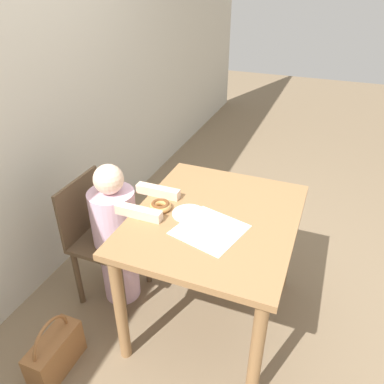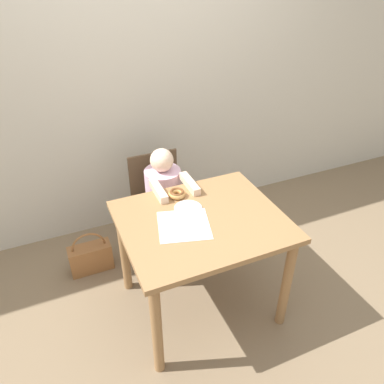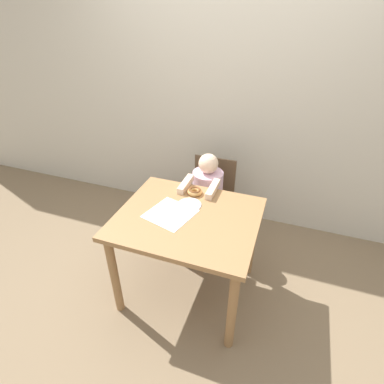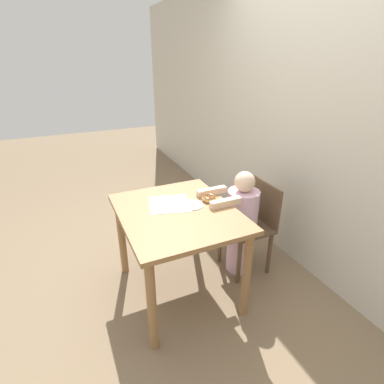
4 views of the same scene
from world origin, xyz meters
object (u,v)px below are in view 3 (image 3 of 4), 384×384
(handbag, at_px, (152,216))
(chair, at_px, (210,200))
(child_figure, at_px, (207,202))
(donut, at_px, (195,191))

(handbag, bearing_deg, chair, 5.80)
(child_figure, relative_size, handbag, 2.67)
(chair, distance_m, donut, 0.53)
(donut, height_order, handbag, donut)
(chair, relative_size, donut, 7.04)
(chair, bearing_deg, donut, -91.47)
(child_figure, distance_m, donut, 0.42)
(donut, distance_m, handbag, 0.92)
(child_figure, height_order, donut, child_figure)
(chair, relative_size, child_figure, 0.85)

